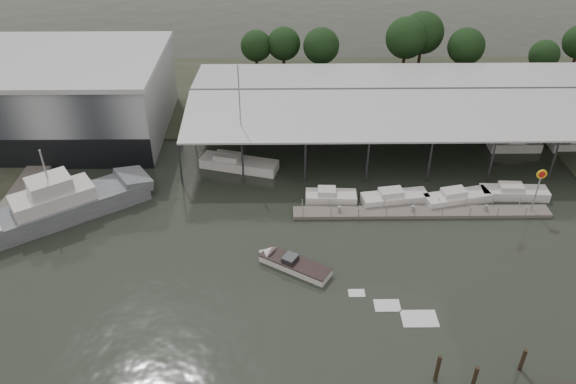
{
  "coord_description": "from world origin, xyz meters",
  "views": [
    {
      "loc": [
        -0.19,
        -39.32,
        36.25
      ],
      "look_at": [
        0.43,
        10.71,
        2.5
      ],
      "focal_mm": 35.0,
      "sensor_mm": 36.0,
      "label": 1
    }
  ],
  "objects_px": {
    "white_sailboat": "(238,163)",
    "speedboat_underway": "(289,263)",
    "grey_trawler": "(67,203)",
    "shell_fuel_sign": "(539,183)"
  },
  "relations": [
    {
      "from": "shell_fuel_sign",
      "to": "speedboat_underway",
      "type": "bearing_deg",
      "value": -162.5
    },
    {
      "from": "shell_fuel_sign",
      "to": "white_sailboat",
      "type": "relative_size",
      "value": 0.41
    },
    {
      "from": "grey_trawler",
      "to": "shell_fuel_sign",
      "type": "bearing_deg",
      "value": -34.24
    },
    {
      "from": "shell_fuel_sign",
      "to": "white_sailboat",
      "type": "bearing_deg",
      "value": 163.27
    },
    {
      "from": "shell_fuel_sign",
      "to": "speedboat_underway",
      "type": "height_order",
      "value": "shell_fuel_sign"
    },
    {
      "from": "grey_trawler",
      "to": "speedboat_underway",
      "type": "bearing_deg",
      "value": -53.79
    },
    {
      "from": "shell_fuel_sign",
      "to": "speedboat_underway",
      "type": "xyz_separation_m",
      "value": [
        -26.54,
        -8.37,
        -3.53
      ]
    },
    {
      "from": "white_sailboat",
      "to": "speedboat_underway",
      "type": "distance_m",
      "value": 19.16
    },
    {
      "from": "grey_trawler",
      "to": "speedboat_underway",
      "type": "xyz_separation_m",
      "value": [
        23.82,
        -8.56,
        -1.19
      ]
    },
    {
      "from": "grey_trawler",
      "to": "white_sailboat",
      "type": "distance_m",
      "value": 20.2
    }
  ]
}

